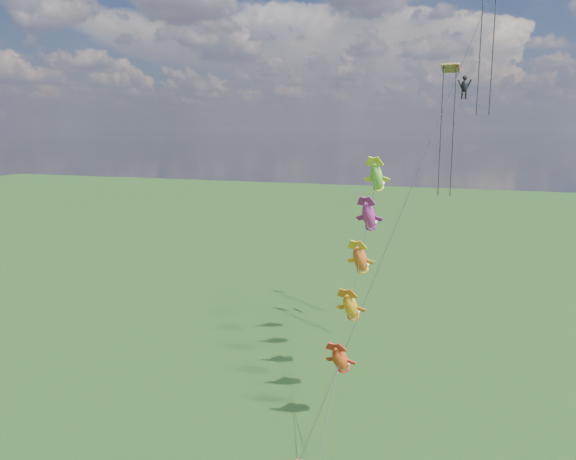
% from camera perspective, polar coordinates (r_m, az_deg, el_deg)
% --- Properties ---
extents(fish_windsock_rig, '(0.82, 15.97, 16.63)m').
position_cam_1_polar(fish_windsock_rig, '(34.10, 7.32, -3.01)').
color(fish_windsock_rig, '#4F3B28').
rests_on(fish_windsock_rig, ground).
extents(parafoil_rig, '(8.45, 15.95, 27.25)m').
position_cam_1_polar(parafoil_rig, '(38.45, 17.27, 14.26)').
color(parafoil_rig, '#4F3B28').
rests_on(parafoil_rig, ground).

